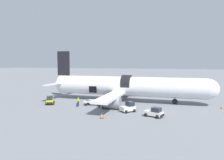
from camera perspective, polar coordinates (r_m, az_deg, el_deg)
name	(u,v)px	position (r m, az deg, el deg)	size (l,w,h in m)	color
ground_plane	(114,106)	(38.05, 0.56, -7.52)	(500.00, 500.00, 0.00)	slate
airplane	(125,87)	(42.47, 3.70, -1.89)	(35.86, 27.16, 10.87)	silver
baggage_tug_lead	(128,108)	(33.86, 4.73, -7.84)	(2.74, 2.78, 1.75)	white
baggage_tug_mid	(50,101)	(41.69, -17.32, -5.69)	(2.46, 2.79, 1.66)	yellow
baggage_tug_rear	(154,113)	(31.40, 11.97, -9.11)	(3.15, 2.41, 1.51)	silver
baggage_cart_loading	(93,102)	(39.16, -5.47, -6.36)	(4.34, 2.28, 1.04)	silver
ground_crew_loader_a	(78,101)	(39.68, -9.63, -5.88)	(0.43, 0.54, 1.54)	black
ground_crew_loader_b	(118,100)	(39.71, 1.62, -5.81)	(0.52, 0.46, 1.53)	#2D2D33
ground_crew_driver	(112,100)	(39.30, -0.14, -5.71)	(0.62, 0.42, 1.80)	black
ground_crew_supervisor	(103,104)	(35.53, -2.66, -6.98)	(0.58, 0.48, 1.66)	#2D2D33
suitcase_on_tarmac_upright	(77,105)	(38.26, -9.83, -7.05)	(0.48, 0.40, 0.72)	#1E2347
suitcase_on_tarmac_spare	(99,106)	(36.80, -3.68, -7.46)	(0.44, 0.36, 0.74)	#14472D
safety_cone_nose	(222,107)	(41.26, 28.87, -6.65)	(0.44, 0.44, 0.77)	black
safety_cone_engine_left	(102,116)	(30.07, -2.96, -10.17)	(0.53, 0.53, 0.79)	black
safety_cone_wingtip	(121,108)	(35.34, 2.70, -7.99)	(0.56, 0.56, 0.65)	black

